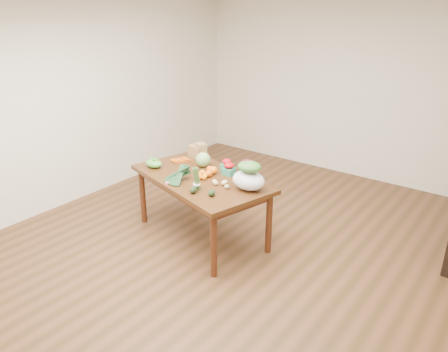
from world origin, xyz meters
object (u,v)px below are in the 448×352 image
Objects in this scene: salad_bag at (248,177)px; kale_bunch at (175,175)px; dining_table at (202,207)px; mandarin_cluster at (202,174)px; paper_bag at (197,150)px; cabbage at (203,160)px; asparagus_bundle at (197,179)px.

kale_bunch is at bearing -157.11° from salad_bag.
mandarin_cluster reaches higher than dining_table.
dining_table is at bearing -176.88° from salad_bag.
mandarin_cluster is at bearing -175.96° from salad_bag.
paper_bag is 1.56× the size of cabbage.
paper_bag is 0.66m from mandarin_cluster.
salad_bag is at bearing 18.35° from dining_table.
asparagus_bundle is at bearing -41.70° from dining_table.
dining_table is 0.55m from kale_bunch.
paper_bag is 0.99m from asparagus_bundle.
mandarin_cluster is at bearing 134.93° from asparagus_bundle.
dining_table is 0.62m from asparagus_bundle.
kale_bunch reaches higher than dining_table.
paper_bag is at bearing 158.05° from salad_bag.
dining_table is 6.47× the size of asparagus_bundle.
salad_bag is at bearing 38.12° from kale_bunch.
salad_bag is (0.61, 0.03, 0.51)m from dining_table.
asparagus_bundle is (0.17, -0.29, 0.08)m from mandarin_cluster.
salad_bag is (0.58, 0.04, 0.09)m from mandarin_cluster.
kale_bunch is 1.60× the size of asparagus_bundle.
cabbage is 0.48× the size of salad_bag.
cabbage is at bearing 110.91° from kale_bunch.
dining_table is at bearing -54.92° from cabbage.
asparagus_bundle is at bearing -141.03° from salad_bag.
salad_bag reaches higher than cabbage.
salad_bag is (0.41, 0.34, 0.01)m from asparagus_bundle.
kale_bunch is at bearing -168.82° from asparagus_bundle.
asparagus_bundle reaches higher than dining_table.
dining_table is 8.99× the size of mandarin_cluster.
asparagus_bundle is at bearing 11.18° from kale_bunch.
dining_table is at bearing 80.50° from kale_bunch.
kale_bunch is at bearing -120.11° from mandarin_cluster.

